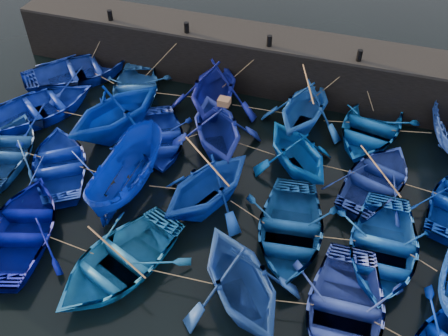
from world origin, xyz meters
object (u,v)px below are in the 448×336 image
(boat_8, at_px, (159,138))
(wooden_crate, at_px, (224,102))
(boat_13, at_px, (7,149))
(boat_0, at_px, (79,70))

(boat_8, bearing_deg, wooden_crate, -13.44)
(boat_13, bearing_deg, wooden_crate, -173.59)
(boat_0, distance_m, boat_8, 6.87)
(boat_0, distance_m, boat_13, 6.21)
(boat_0, xyz_separation_m, boat_8, (5.90, -3.51, -0.11))
(boat_0, height_order, boat_8, boat_0)
(boat_13, bearing_deg, boat_0, -102.91)
(boat_13, height_order, wooden_crate, wooden_crate)
(boat_8, distance_m, boat_13, 6.23)
(boat_8, bearing_deg, boat_0, 122.12)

